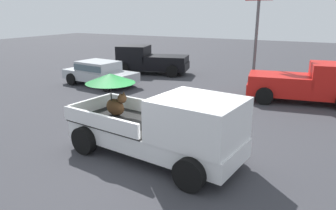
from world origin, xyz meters
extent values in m
plane|color=#38383D|center=(0.00, 0.00, 0.00)|extent=(80.00, 80.00, 0.00)
cylinder|color=black|center=(1.86, 0.76, 0.40)|extent=(0.83, 0.38, 0.80)
cylinder|color=black|center=(1.62, -1.19, 0.40)|extent=(0.83, 0.38, 0.80)
cylinder|color=black|center=(-1.62, 1.19, 0.40)|extent=(0.83, 0.38, 0.80)
cylinder|color=black|center=(-1.86, -0.76, 0.40)|extent=(0.83, 0.38, 0.80)
cube|color=white|center=(0.00, 0.00, 0.57)|extent=(5.18, 2.40, 0.50)
cube|color=white|center=(1.39, -0.17, 1.36)|extent=(2.31, 2.10, 1.08)
cube|color=#4C606B|center=(2.38, -0.30, 1.56)|extent=(0.27, 1.71, 0.64)
cube|color=black|center=(-1.14, 0.14, 0.85)|extent=(3.01, 2.17, 0.06)
cube|color=white|center=(-1.03, 1.05, 1.08)|extent=(2.79, 0.44, 0.40)
cube|color=white|center=(-1.25, -0.77, 1.08)|extent=(2.79, 0.44, 0.40)
cube|color=white|center=(-2.48, 0.31, 1.08)|extent=(0.33, 1.84, 0.40)
ellipsoid|color=#472D19|center=(-1.54, 0.34, 1.14)|extent=(0.71, 0.40, 0.52)
sphere|color=#472D19|center=(-1.24, 0.30, 1.46)|extent=(0.31, 0.31, 0.28)
cone|color=#472D19|center=(-1.23, 0.38, 1.60)|extent=(0.10, 0.10, 0.12)
cone|color=#472D19|center=(-1.25, 0.22, 1.60)|extent=(0.10, 0.10, 0.12)
cylinder|color=black|center=(-1.61, 0.27, 1.41)|extent=(0.03, 0.03, 1.06)
cone|color=#19722D|center=(-1.61, 0.27, 2.04)|extent=(1.65, 1.65, 0.28)
cylinder|color=black|center=(1.42, 8.62, 0.38)|extent=(0.79, 0.38, 0.76)
cylinder|color=black|center=(1.73, 6.74, 0.38)|extent=(0.79, 0.38, 0.76)
cube|color=red|center=(3.16, 7.94, 0.55)|extent=(5.03, 2.55, 0.50)
cube|color=red|center=(4.34, 8.13, 1.30)|extent=(2.17, 2.08, 1.00)
cube|color=red|center=(2.17, 7.78, 1.00)|extent=(2.95, 2.21, 0.40)
cylinder|color=black|center=(-7.66, 9.43, 0.38)|extent=(0.80, 0.44, 0.76)
cylinder|color=black|center=(-8.12, 11.27, 0.38)|extent=(0.80, 0.44, 0.76)
cylinder|color=black|center=(-4.56, 10.20, 0.38)|extent=(0.80, 0.44, 0.76)
cylinder|color=black|center=(-5.02, 12.05, 0.38)|extent=(0.80, 0.44, 0.76)
cube|color=black|center=(-6.34, 10.74, 0.55)|extent=(5.09, 2.91, 0.50)
cube|color=black|center=(-7.50, 10.45, 1.30)|extent=(2.28, 2.21, 1.00)
cube|color=black|center=(-5.37, 10.98, 1.00)|extent=(3.06, 2.40, 0.40)
cylinder|color=black|center=(-5.67, 7.14, 0.33)|extent=(0.68, 0.30, 0.66)
cylinder|color=black|center=(-5.88, 5.40, 0.33)|extent=(0.68, 0.30, 0.66)
cylinder|color=black|center=(-8.35, 7.47, 0.33)|extent=(0.68, 0.30, 0.66)
cylinder|color=black|center=(-8.56, 5.72, 0.33)|extent=(0.68, 0.30, 0.66)
cube|color=#ADB2B7|center=(-7.11, 6.43, 0.55)|extent=(4.48, 2.26, 0.52)
cube|color=#ADB2B7|center=(-7.21, 6.44, 1.05)|extent=(2.28, 1.84, 0.56)
cube|color=#4C606B|center=(-7.21, 6.44, 1.05)|extent=(2.23, 1.91, 0.32)
cylinder|color=#59595B|center=(0.44, 10.22, 2.25)|extent=(0.16, 0.16, 4.49)
camera|label=1|loc=(4.12, -7.07, 3.93)|focal=33.67mm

